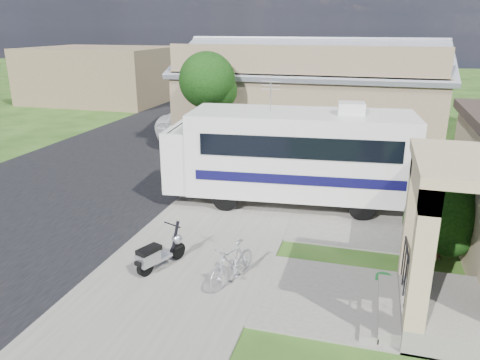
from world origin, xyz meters
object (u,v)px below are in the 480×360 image
(scooter, at_px, (158,254))
(bicycle, at_px, (232,266))
(van, at_px, (224,98))
(motorhome, at_px, (291,153))
(garden_hose, at_px, (383,280))
(shrub, at_px, (446,212))
(pickup_truck, at_px, (200,118))

(scooter, relative_size, bicycle, 0.93)
(bicycle, distance_m, van, 22.65)
(motorhome, height_order, scooter, motorhome)
(van, distance_m, garden_hose, 23.01)
(scooter, bearing_deg, garden_hose, 31.20)
(shrub, xyz_separation_m, pickup_truck, (-10.86, 11.79, -0.41))
(motorhome, bearing_deg, garden_hose, -61.89)
(shrub, height_order, scooter, shrub)
(bicycle, xyz_separation_m, van, (-7.05, 21.52, 0.37))
(van, bearing_deg, scooter, -68.34)
(bicycle, bearing_deg, motorhome, 106.68)
(shrub, bearing_deg, van, 121.84)
(motorhome, height_order, bicycle, motorhome)
(motorhome, xyz_separation_m, shrub, (4.34, -2.78, -0.45))
(motorhome, bearing_deg, shrub, -38.33)
(motorhome, bearing_deg, van, 108.96)
(bicycle, bearing_deg, garden_hose, 36.94)
(motorhome, distance_m, van, 17.73)
(shrub, relative_size, van, 0.43)
(shrub, distance_m, pickup_truck, 16.03)
(pickup_truck, bearing_deg, garden_hose, 123.75)
(pickup_truck, bearing_deg, motorhome, 124.43)
(shrub, bearing_deg, bicycle, -150.49)
(bicycle, bearing_deg, shrub, 49.76)
(garden_hose, bearing_deg, pickup_truck, 125.22)
(bicycle, xyz_separation_m, pickup_truck, (-6.18, 14.43, 0.38))
(scooter, distance_m, pickup_truck, 14.96)
(van, xyz_separation_m, garden_hose, (10.35, -20.53, -0.76))
(pickup_truck, bearing_deg, scooter, 105.29)
(van, bearing_deg, garden_hose, -55.17)
(pickup_truck, relative_size, van, 1.06)
(bicycle, distance_m, garden_hose, 3.47)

